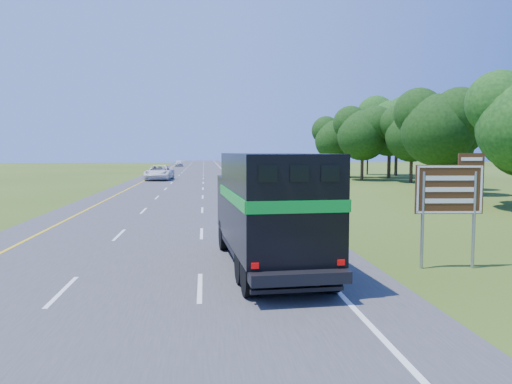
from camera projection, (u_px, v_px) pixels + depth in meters
The scene contains 9 objects.
ground at pixel (120, 315), 11.53m from camera, with size 300.00×300.00×0.00m, color #324A13.
road at pixel (188, 182), 61.09m from camera, with size 15.00×260.00×0.04m, color #38383A.
lane_markings at pixel (188, 181), 61.09m from camera, with size 11.15×260.00×0.01m.
tree_wall_right at pixel (481, 125), 43.45m from camera, with size 16.00×100.00×12.00m, color black, non-canonical shape.
horse_truck at pixel (270, 208), 15.69m from camera, with size 3.09×8.43×3.67m.
white_suv at pixel (159, 173), 63.91m from camera, with size 3.17×6.88×1.91m, color white.
far_car at pixel (179, 163), 119.62m from camera, with size 1.77×4.39×1.50m, color silver.
exit_sign at pixel (450, 194), 15.91m from camera, with size 2.19×0.23×3.72m.
delineator at pixel (328, 213), 25.97m from camera, with size 0.09×0.05×1.05m.
Camera 1 is at (1.98, -11.52, 3.79)m, focal length 35.00 mm.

